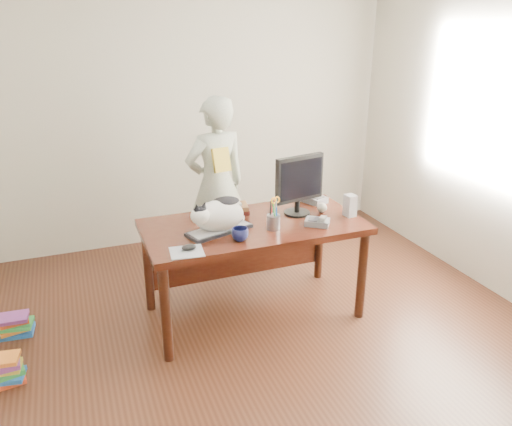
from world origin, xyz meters
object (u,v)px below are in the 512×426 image
object	(u,v)px
desk	(250,238)
keyboard	(219,230)
pen_cup	(273,220)
calculator	(314,199)
book_pile_b	(15,325)
book_pile_a	(4,371)
cat	(217,215)
coffee_mug	(240,234)
monitor	(299,182)
speaker	(350,205)
phone	(318,222)
baseball	(322,208)
person	(216,185)
mouse	(189,247)
book_stack	(232,209)

from	to	relation	value
desk	keyboard	bearing A→B (deg)	-154.20
pen_cup	calculator	size ratio (longest dim) A/B	1.07
book_pile_b	book_pile_a	bearing A→B (deg)	-93.13
cat	coffee_mug	world-z (taller)	cat
monitor	speaker	distance (m)	0.43
desk	cat	bearing A→B (deg)	-154.16
pen_cup	book_pile_b	bearing A→B (deg)	164.69
keyboard	book_pile_a	xyz separation A→B (m)	(-1.47, -0.14, -0.68)
keyboard	book_pile_a	size ratio (longest dim) A/B	1.86
book_pile_a	phone	bearing A→B (deg)	0.20
baseball	person	bearing A→B (deg)	124.34
pen_cup	calculator	xyz separation A→B (m)	(0.53, 0.40, -0.04)
pen_cup	mouse	world-z (taller)	pen_cup
phone	cat	bearing A→B (deg)	-154.07
speaker	monitor	bearing A→B (deg)	148.90
mouse	book_stack	size ratio (longest dim) A/B	0.39
speaker	person	bearing A→B (deg)	120.70
baseball	monitor	bearing A→B (deg)	173.07
baseball	book_pile_b	distance (m)	2.43
pen_cup	calculator	world-z (taller)	pen_cup
cat	speaker	size ratio (longest dim) A/B	2.69
pen_cup	book_pile_a	distance (m)	1.99
phone	desk	bearing A→B (deg)	-176.31
keyboard	baseball	size ratio (longest dim) A/B	6.56
mouse	speaker	world-z (taller)	speaker
desk	baseball	size ratio (longest dim) A/B	20.92
baseball	person	xyz separation A→B (m)	(-0.59, 0.86, -0.01)
book_stack	calculator	distance (m)	0.71
cat	monitor	distance (m)	0.69
phone	person	xyz separation A→B (m)	(-0.44, 1.08, 0.00)
coffee_mug	book_pile_b	size ratio (longest dim) A/B	0.44
mouse	book_pile_a	bearing A→B (deg)	-177.76
cat	coffee_mug	xyz separation A→B (m)	(0.10, -0.18, -0.09)
desk	book_pile_b	distance (m)	1.82
mouse	book_stack	bearing A→B (deg)	54.70
monitor	book_pile_a	bearing A→B (deg)	175.37
monitor	mouse	xyz separation A→B (m)	(-0.93, -0.33, -0.24)
book_stack	coffee_mug	bearing A→B (deg)	-96.14
book_pile_a	book_pile_b	bearing A→B (deg)	86.87
keyboard	speaker	size ratio (longest dim) A/B	3.02
book_pile_a	book_pile_b	distance (m)	0.55
coffee_mug	keyboard	bearing A→B (deg)	114.46
speaker	calculator	size ratio (longest dim) A/B	0.74
calculator	person	bearing A→B (deg)	113.04
cat	monitor	bearing A→B (deg)	-9.01
book_stack	phone	bearing A→B (deg)	-35.09
desk	monitor	size ratio (longest dim) A/B	3.48
coffee_mug	phone	bearing A→B (deg)	5.09
desk	cat	world-z (taller)	cat
cat	book_pile_a	bearing A→B (deg)	167.10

